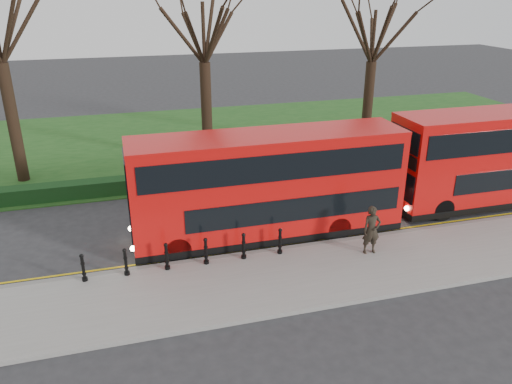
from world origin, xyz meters
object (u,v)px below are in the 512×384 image
object	(u,v)px
bollard_row	(186,254)
bus_rear	(507,157)
pedestrian	(372,230)
bus_lead	(268,187)

from	to	relation	value
bollard_row	bus_rear	world-z (taller)	bus_rear
pedestrian	bollard_row	bearing A→B (deg)	177.25
bus_rear	bollard_row	bearing A→B (deg)	-171.76
bollard_row	bus_rear	bearing A→B (deg)	8.24
pedestrian	bus_rear	bearing A→B (deg)	24.54
bus_lead	pedestrian	distance (m)	4.38
bus_lead	pedestrian	xyz separation A→B (m)	(3.28, -2.68, -1.09)
bus_lead	pedestrian	bearing A→B (deg)	-39.21
bus_lead	bus_rear	size ratio (longest dim) A/B	0.99
pedestrian	bus_lead	bearing A→B (deg)	145.25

